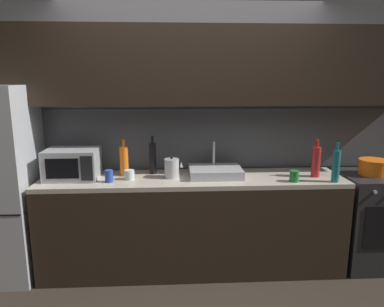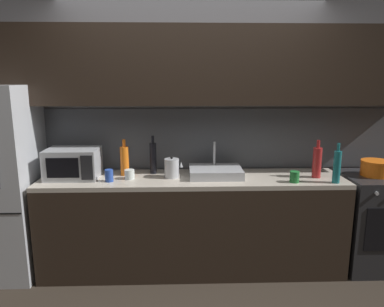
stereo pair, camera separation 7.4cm
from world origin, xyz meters
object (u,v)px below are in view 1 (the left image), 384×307
at_px(wine_bottle_dark, 153,158).
at_px(mug_blue, 109,176).
at_px(kettle, 172,168).
at_px(wine_bottle_orange, 124,161).
at_px(mug_clear, 129,175).
at_px(cooking_pot, 374,167).
at_px(microwave, 72,164).
at_px(mug_green, 294,176).
at_px(wine_bottle_red, 316,161).
at_px(wine_bottle_teal, 336,166).
at_px(oven_range, 370,219).

xyz_separation_m(wine_bottle_dark, mug_blue, (-0.37, -0.27, -0.10)).
relative_size(kettle, wine_bottle_orange, 0.58).
relative_size(mug_clear, cooking_pot, 0.33).
distance_m(microwave, mug_green, 1.98).
bearing_deg(mug_green, wine_bottle_orange, 169.24).
relative_size(wine_bottle_dark, mug_green, 3.70).
bearing_deg(wine_bottle_red, kettle, 178.41).
relative_size(wine_bottle_dark, cooking_pot, 1.34).
xyz_separation_m(kettle, cooking_pot, (1.89, 0.00, -0.02)).
distance_m(kettle, cooking_pot, 1.89).
relative_size(kettle, mug_clear, 2.23).
distance_m(wine_bottle_teal, mug_green, 0.37).
bearing_deg(mug_clear, wine_bottle_dark, 43.31).
xyz_separation_m(kettle, mug_green, (1.07, -0.19, -0.04)).
height_order(microwave, kettle, microwave).
bearing_deg(wine_bottle_red, wine_bottle_teal, -59.90).
distance_m(kettle, wine_bottle_teal, 1.44).
distance_m(microwave, mug_blue, 0.38).
distance_m(wine_bottle_teal, wine_bottle_orange, 1.89).
bearing_deg(mug_green, oven_range, 12.71).
bearing_deg(cooking_pot, wine_bottle_dark, 175.89).
bearing_deg(wine_bottle_red, wine_bottle_orange, 175.65).
xyz_separation_m(oven_range, cooking_pot, (-0.02, 0.00, 0.52)).
height_order(mug_blue, mug_green, mug_blue).
relative_size(wine_bottle_orange, cooking_pot, 1.25).
distance_m(wine_bottle_dark, mug_clear, 0.30).
bearing_deg(mug_green, wine_bottle_teal, -4.38).
bearing_deg(oven_range, wine_bottle_teal, -156.00).
xyz_separation_m(wine_bottle_teal, wine_bottle_dark, (-1.61, 0.37, 0.01)).
bearing_deg(wine_bottle_dark, cooking_pot, -4.11).
bearing_deg(wine_bottle_red, oven_range, 3.51).
bearing_deg(wine_bottle_teal, oven_range, 24.00).
xyz_separation_m(wine_bottle_orange, cooking_pot, (2.34, -0.10, -0.07)).
bearing_deg(mug_blue, wine_bottle_dark, 35.78).
bearing_deg(cooking_pot, microwave, 179.62).
distance_m(wine_bottle_orange, mug_green, 1.54).
height_order(oven_range, kettle, kettle).
height_order(oven_range, mug_blue, mug_blue).
height_order(wine_bottle_orange, wine_bottle_red, wine_bottle_red).
relative_size(wine_bottle_teal, mug_blue, 3.23).
height_order(oven_range, wine_bottle_teal, wine_bottle_teal).
height_order(kettle, wine_bottle_red, wine_bottle_red).
bearing_deg(wine_bottle_dark, kettle, -39.80).
relative_size(kettle, wine_bottle_teal, 0.57).
bearing_deg(wine_bottle_red, wine_bottle_dark, 172.91).
bearing_deg(wine_bottle_orange, wine_bottle_red, -4.35).
bearing_deg(wine_bottle_dark, wine_bottle_orange, -168.71).
bearing_deg(wine_bottle_orange, wine_bottle_dark, 11.29).
bearing_deg(microwave, kettle, -1.24).
height_order(microwave, mug_blue, microwave).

